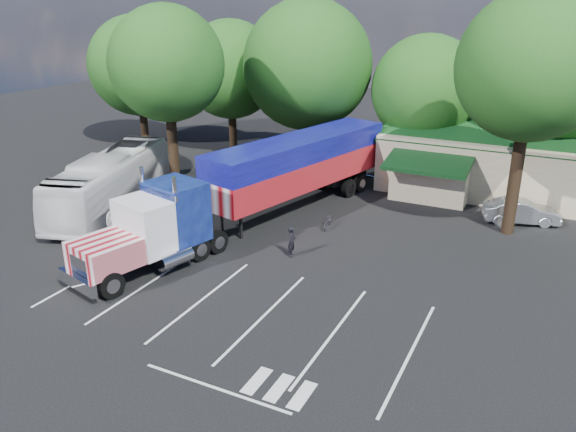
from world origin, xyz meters
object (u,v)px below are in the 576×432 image
at_px(woman, 292,242).
at_px(bicycle, 328,221).
at_px(semi_truck, 267,177).
at_px(tour_bus, 111,181).
at_px(silver_sedan, 521,211).

bearing_deg(woman, bicycle, -18.47).
height_order(semi_truck, tour_bus, semi_truck).
bearing_deg(bicycle, woman, -101.16).
relative_size(woman, tour_bus, 0.13).
bearing_deg(silver_sedan, bicycle, 103.36).
height_order(semi_truck, woman, semi_truck).
bearing_deg(semi_truck, tour_bus, -151.80).
bearing_deg(tour_bus, bicycle, -4.99).
height_order(bicycle, silver_sedan, silver_sedan).
bearing_deg(semi_truck, woman, -33.26).
relative_size(semi_truck, woman, 14.00).
bearing_deg(semi_truck, bicycle, 22.20).
xyz_separation_m(woman, tour_bus, (-13.75, 1.53, 0.96)).
distance_m(woman, tour_bus, 13.87).
relative_size(woman, bicycle, 0.98).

